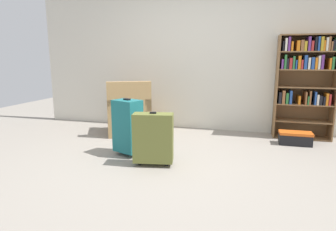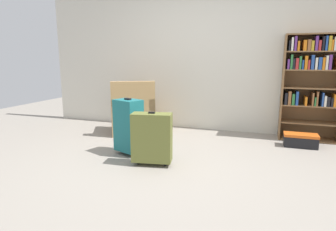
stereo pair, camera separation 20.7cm
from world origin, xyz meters
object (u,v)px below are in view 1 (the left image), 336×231
object	(u,v)px
bookshelf	(305,79)
suitcase_teal	(128,126)
mug	(161,134)
suitcase_olive	(153,138)
armchair	(129,115)
storage_box	(295,138)

from	to	relation	value
bookshelf	suitcase_teal	xyz separation A→B (m)	(-2.35, -1.52, -0.55)
mug	suitcase_olive	bearing A→B (deg)	-77.33
suitcase_teal	armchair	bearing A→B (deg)	112.50
suitcase_teal	storage_box	bearing A→B (deg)	25.90
mug	suitcase_teal	xyz separation A→B (m)	(-0.16, -0.98, 0.34)
armchair	suitcase_teal	size ratio (longest dim) A/B	1.25
mug	storage_box	bearing A→B (deg)	2.64
suitcase_olive	suitcase_teal	world-z (taller)	suitcase_teal
armchair	storage_box	distance (m)	2.65
armchair	suitcase_teal	bearing A→B (deg)	-67.50
storage_box	suitcase_olive	xyz separation A→B (m)	(-1.77, -1.35, 0.24)
armchair	mug	bearing A→B (deg)	-6.81
storage_box	suitcase_teal	size ratio (longest dim) A/B	0.61
storage_box	armchair	bearing A→B (deg)	-179.49
bookshelf	suitcase_teal	world-z (taller)	bookshelf
mug	storage_box	world-z (taller)	storage_box
storage_box	suitcase_teal	xyz separation A→B (m)	(-2.21, -1.07, 0.29)
mug	suitcase_olive	xyz separation A→B (m)	(0.28, -1.26, 0.29)
bookshelf	storage_box	distance (m)	0.96
bookshelf	mug	xyz separation A→B (m)	(-2.19, -0.54, -0.90)
armchair	mug	world-z (taller)	armchair
suitcase_olive	mug	bearing A→B (deg)	102.67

